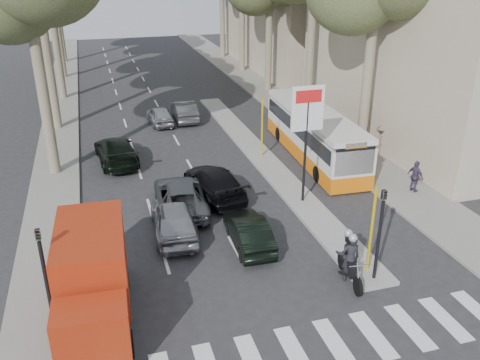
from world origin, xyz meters
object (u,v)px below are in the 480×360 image
(silver_hatchback, at_px, (174,218))
(city_bus, at_px, (314,133))
(dark_hatchback, at_px, (249,232))
(red_truck, at_px, (93,277))
(motorcycle, at_px, (348,257))

(silver_hatchback, height_order, city_bus, city_bus)
(dark_hatchback, relative_size, red_truck, 0.67)
(silver_hatchback, distance_m, dark_hatchback, 3.21)
(dark_hatchback, bearing_deg, red_truck, 27.62)
(dark_hatchback, relative_size, motorcycle, 1.64)
(red_truck, relative_size, city_bus, 0.53)
(dark_hatchback, distance_m, city_bus, 10.52)
(motorcycle, bearing_deg, dark_hatchback, 138.19)
(city_bus, bearing_deg, silver_hatchback, -141.80)
(dark_hatchback, relative_size, city_bus, 0.35)
(city_bus, distance_m, motorcycle, 12.02)
(motorcycle, bearing_deg, red_truck, -174.73)
(dark_hatchback, bearing_deg, motorcycle, 133.03)
(red_truck, distance_m, motorcycle, 8.75)
(red_truck, bearing_deg, city_bus, 44.43)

